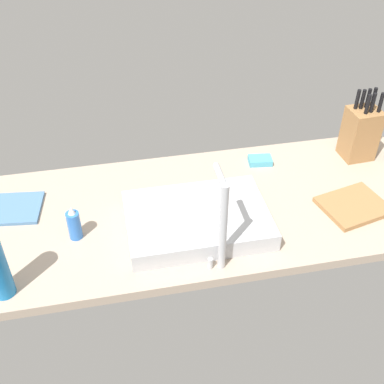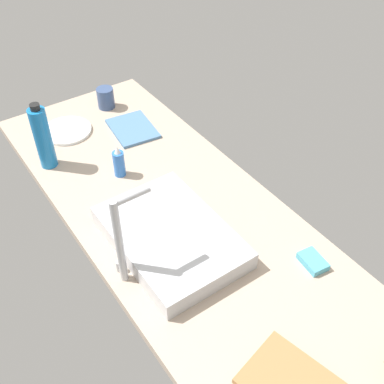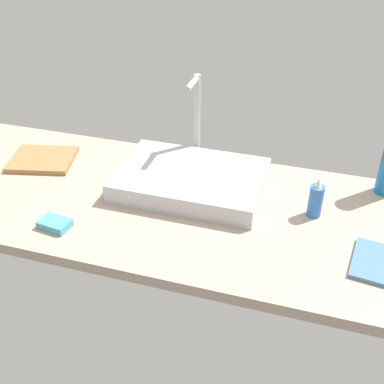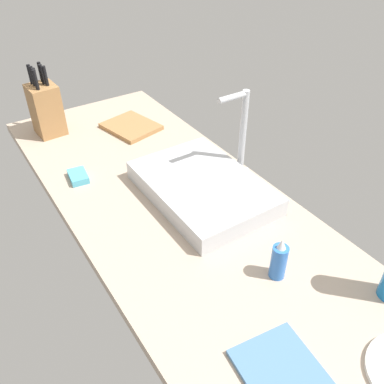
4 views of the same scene
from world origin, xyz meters
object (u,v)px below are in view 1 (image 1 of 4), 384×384
object	(u,v)px
knife_block	(360,132)
dish_towel	(9,209)
faucet	(222,221)
dish_sponge	(260,160)
cutting_board	(353,206)
sink_basin	(197,220)
soap_bottle	(74,224)

from	to	relation	value
knife_block	dish_towel	world-z (taller)	knife_block
faucet	dish_towel	size ratio (longest dim) A/B	1.44
dish_sponge	dish_towel	bearing A→B (deg)	5.96
cutting_board	knife_block	bearing A→B (deg)	-116.80
dish_towel	dish_sponge	size ratio (longest dim) A/B	2.46
sink_basin	soap_bottle	size ratio (longest dim) A/B	3.62
faucet	knife_block	distance (cm)	82.75
faucet	cutting_board	world-z (taller)	faucet
sink_basin	knife_block	bearing A→B (deg)	-158.00
knife_block	dish_sponge	size ratio (longest dim) A/B	3.19
knife_block	dish_sponge	xyz separation A→B (cm)	(39.22, -2.73, -9.82)
cutting_board	dish_sponge	world-z (taller)	dish_sponge
cutting_board	dish_towel	size ratio (longest dim) A/B	0.99
soap_bottle	dish_sponge	size ratio (longest dim) A/B	1.44
sink_basin	faucet	bearing A→B (deg)	100.80
soap_bottle	dish_sponge	bearing A→B (deg)	-158.63
faucet	dish_sponge	xyz separation A→B (cm)	(-28.69, -49.48, -16.86)
dish_towel	soap_bottle	bearing A→B (deg)	141.38
knife_block	dish_towel	bearing A→B (deg)	-0.16
soap_bottle	dish_towel	size ratio (longest dim) A/B	0.59
cutting_board	dish_towel	world-z (taller)	cutting_board
soap_bottle	dish_towel	xyz separation A→B (cm)	(22.95, -18.34, -5.00)
cutting_board	dish_sponge	xyz separation A→B (cm)	(24.05, -32.76, 0.30)
faucet	cutting_board	size ratio (longest dim) A/B	1.45
dish_towel	knife_block	bearing A→B (deg)	-176.93
cutting_board	faucet	bearing A→B (deg)	17.59
dish_towel	cutting_board	bearing A→B (deg)	169.16
faucet	sink_basin	bearing A→B (deg)	-79.20
knife_block	cutting_board	size ratio (longest dim) A/B	1.31
soap_bottle	dish_sponge	distance (cm)	77.69
sink_basin	dish_sponge	size ratio (longest dim) A/B	5.24
cutting_board	dish_sponge	bearing A→B (deg)	-53.72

